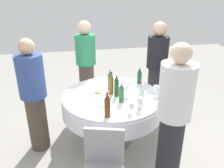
{
  "coord_description": "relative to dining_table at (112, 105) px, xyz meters",
  "views": [
    {
      "loc": [
        2.8,
        -0.53,
        2.17
      ],
      "look_at": [
        0.0,
        0.0,
        0.91
      ],
      "focal_mm": 37.31,
      "sensor_mm": 36.0,
      "label": 1
    }
  ],
  "objects": [
    {
      "name": "spoon_inner",
      "position": [
        0.37,
        -0.38,
        0.15
      ],
      "size": [
        0.15,
        0.13,
        0.0
      ],
      "primitive_type": "cube",
      "rotation": [
        0.0,
        0.0,
        2.43
      ],
      "color": "silver",
      "rests_on": "dining_table"
    },
    {
      "name": "bottle_brown_far",
      "position": [
        0.53,
        -0.15,
        0.29
      ],
      "size": [
        0.07,
        0.07,
        0.3
      ],
      "color": "#593314",
      "rests_on": "dining_table"
    },
    {
      "name": "bottle_green_west",
      "position": [
        -0.21,
        0.01,
        0.28
      ],
      "size": [
        0.06,
        0.06,
        0.29
      ],
      "color": "#2D6B38",
      "rests_on": "dining_table"
    },
    {
      "name": "wine_glass_far",
      "position": [
        0.05,
        0.2,
        0.26
      ],
      "size": [
        0.06,
        0.06,
        0.16
      ],
      "color": "white",
      "rests_on": "dining_table"
    },
    {
      "name": "plate_north",
      "position": [
        0.22,
        -0.13,
        0.16
      ],
      "size": [
        0.22,
        0.22,
        0.02
      ],
      "color": "white",
      "rests_on": "dining_table"
    },
    {
      "name": "bottle_dark_green_south",
      "position": [
        0.03,
        0.06,
        0.3
      ],
      "size": [
        0.06,
        0.06,
        0.32
      ],
      "color": "#194728",
      "rests_on": "dining_table"
    },
    {
      "name": "ground_plane",
      "position": [
        0.0,
        0.0,
        -0.59
      ],
      "size": [
        10.0,
        10.0,
        0.0
      ],
      "primitive_type": "plane",
      "color": "gray"
    },
    {
      "name": "plate_left",
      "position": [
        -0.09,
        -0.19,
        0.16
      ],
      "size": [
        0.24,
        0.24,
        0.04
      ],
      "color": "white",
      "rests_on": "dining_table"
    },
    {
      "name": "person_inner",
      "position": [
        -0.04,
        -1.03,
        0.22
      ],
      "size": [
        0.34,
        0.34,
        1.56
      ],
      "rotation": [
        0.0,
        0.0,
        3.11
      ],
      "color": "#4C3F33",
      "rests_on": "ground_plane"
    },
    {
      "name": "knife_west",
      "position": [
        -0.09,
        -0.47,
        0.15
      ],
      "size": [
        0.12,
        0.15,
        0.0
      ],
      "primitive_type": "cube",
      "rotation": [
        0.0,
        0.0,
        2.22
      ],
      "color": "silver",
      "rests_on": "dining_table"
    },
    {
      "name": "knife_outer",
      "position": [
        -0.43,
        0.02,
        0.15
      ],
      "size": [
        0.18,
        0.05,
        0.0
      ],
      "primitive_type": "cube",
      "rotation": [
        0.0,
        0.0,
        6.1
      ],
      "color": "silver",
      "rests_on": "dining_table"
    },
    {
      "name": "bottle_clear_outer",
      "position": [
        0.29,
        0.32,
        0.28
      ],
      "size": [
        0.07,
        0.07,
        0.29
      ],
      "color": "silver",
      "rests_on": "dining_table"
    },
    {
      "name": "folded_napkin",
      "position": [
        -0.4,
        0.34,
        0.16
      ],
      "size": [
        0.18,
        0.18,
        0.02
      ],
      "primitive_type": "cube",
      "rotation": [
        0.0,
        0.0,
        -0.17
      ],
      "color": "white",
      "rests_on": "dining_table"
    },
    {
      "name": "person_outer",
      "position": [
        0.95,
        0.45,
        0.29
      ],
      "size": [
        0.34,
        0.34,
        1.68
      ],
      "rotation": [
        0.0,
        0.0,
        -1.13
      ],
      "color": "#26262B",
      "rests_on": "ground_plane"
    },
    {
      "name": "chair_far",
      "position": [
        1.05,
        -0.29,
        -0.07
      ],
      "size": [
        0.49,
        0.49,
        0.87
      ],
      "rotation": [
        0.0,
        0.0,
        4.45
      ],
      "color": "#99999E",
      "rests_on": "ground_plane"
    },
    {
      "name": "wine_glass_right",
      "position": [
        0.44,
        0.26,
        0.26
      ],
      "size": [
        0.07,
        0.07,
        0.15
      ],
      "color": "white",
      "rests_on": "dining_table"
    },
    {
      "name": "person_west",
      "position": [
        -0.62,
        0.87,
        0.25
      ],
      "size": [
        0.34,
        0.34,
        1.61
      ],
      "rotation": [
        0.0,
        0.0,
        0.62
      ],
      "color": "#26262B",
      "rests_on": "ground_plane"
    },
    {
      "name": "wine_glass_outer",
      "position": [
        0.12,
        0.58,
        0.25
      ],
      "size": [
        0.07,
        0.07,
        0.15
      ],
      "color": "white",
      "rests_on": "dining_table"
    },
    {
      "name": "bottle_amber_right",
      "position": [
        -0.04,
        0.0,
        0.3
      ],
      "size": [
        0.06,
        0.06,
        0.32
      ],
      "color": "#8C5619",
      "rests_on": "dining_table"
    },
    {
      "name": "bottle_dark_green_mid",
      "position": [
        -0.32,
        0.48,
        0.27
      ],
      "size": [
        0.07,
        0.07,
        0.26
      ],
      "color": "#194728",
      "rests_on": "dining_table"
    },
    {
      "name": "person_south",
      "position": [
        -1.02,
        -0.26,
        0.25
      ],
      "size": [
        0.34,
        0.34,
        1.6
      ],
      "rotation": [
        0.0,
        0.0,
        1.82
      ],
      "color": "#4C3F33",
      "rests_on": "ground_plane"
    },
    {
      "name": "bottle_green_inner",
      "position": [
        0.21,
        0.08,
        0.27
      ],
      "size": [
        0.07,
        0.07,
        0.27
      ],
      "color": "#2D6B38",
      "rests_on": "dining_table"
    },
    {
      "name": "wine_glass_mid",
      "position": [
        0.51,
        0.13,
        0.24
      ],
      "size": [
        0.06,
        0.06,
        0.14
      ],
      "color": "white",
      "rests_on": "dining_table"
    },
    {
      "name": "dining_table",
      "position": [
        0.0,
        0.0,
        0.0
      ],
      "size": [
        1.38,
        1.38,
        0.74
      ],
      "color": "white",
      "rests_on": "ground_plane"
    }
  ]
}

